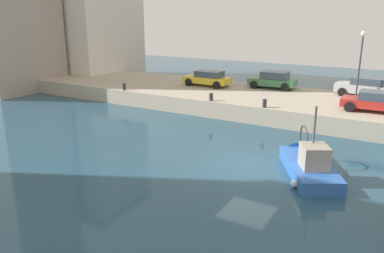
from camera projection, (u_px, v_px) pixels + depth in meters
The scene contains 12 objects.
water_surface at pixel (249, 166), 18.86m from camera, with size 80.00×80.00×0.00m, color navy.
quay_wall at pixel (310, 107), 28.20m from camera, with size 9.00×56.00×1.20m, color #ADA08C.
fishing_boat_blue at pixel (307, 169), 18.16m from camera, with size 5.56×4.15×4.14m.
parked_car_silver at pixel (365, 87), 28.78m from camera, with size 2.08×4.12×1.42m.
parked_car_yellow at pixel (208, 78), 32.94m from camera, with size 1.89×3.99×1.31m.
parked_car_red at pixel (375, 101), 24.29m from camera, with size 1.98×3.89×1.29m.
parked_car_green at pixel (273, 80), 31.95m from camera, with size 2.23×3.90×1.41m.
mooring_bollard_south at pixel (265, 103), 25.49m from camera, with size 0.28×0.28×0.55m, color #2D2D33.
mooring_bollard_mid at pixel (211, 97), 27.44m from camera, with size 0.28×0.28×0.55m, color #2D2D33.
mooring_bollard_north at pixel (124, 87), 31.33m from camera, with size 0.28×0.28×0.55m, color #2D2D33.
quay_streetlamp at pixel (361, 54), 26.97m from camera, with size 0.36×0.36×4.83m.
waterfront_building_west at pixel (86, 8), 42.03m from camera, with size 9.39×9.19×15.59m.
Camera 1 is at (-16.55, -6.48, 7.18)m, focal length 36.04 mm.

